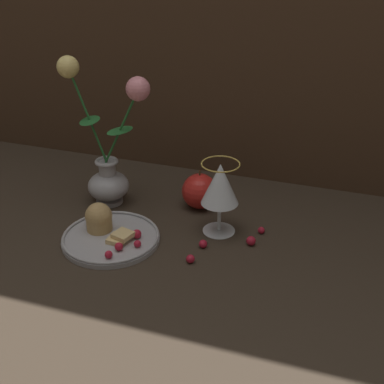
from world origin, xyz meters
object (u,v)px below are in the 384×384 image
plate_with_pastries (108,232)px  wine_glass (220,186)px  vase (108,159)px  apple_beside_vase (200,191)px

plate_with_pastries → wine_glass: bearing=26.4°
plate_with_pastries → wine_glass: 0.26m
wine_glass → vase: bearing=171.5°
vase → apple_beside_vase: 0.23m
vase → wine_glass: vase is taller
plate_with_pastries → vase: bearing=114.2°
plate_with_pastries → apple_beside_vase: bearing=54.3°
wine_glass → apple_beside_vase: bearing=129.4°
wine_glass → plate_with_pastries: bearing=-153.6°
plate_with_pastries → apple_beside_vase: (0.14, 0.20, 0.02)m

